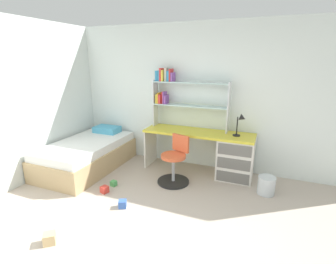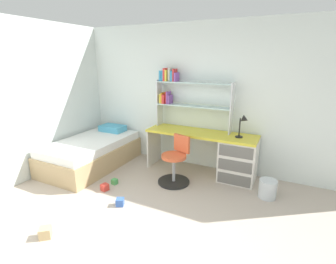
{
  "view_description": "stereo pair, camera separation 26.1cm",
  "coord_description": "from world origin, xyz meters",
  "px_view_note": "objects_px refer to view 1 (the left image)",
  "views": [
    {
      "loc": [
        1.1,
        -1.65,
        1.96
      ],
      "look_at": [
        -0.28,
        1.71,
        0.9
      ],
      "focal_mm": 26.84,
      "sensor_mm": 36.0,
      "label": 1
    },
    {
      "loc": [
        1.34,
        -1.54,
        1.96
      ],
      "look_at": [
        -0.28,
        1.71,
        0.9
      ],
      "focal_mm": 26.84,
      "sensor_mm": 36.0,
      "label": 2
    }
  ],
  "objects_px": {
    "swivel_chair": "(175,165)",
    "desk_lamp": "(241,122)",
    "waste_bin": "(266,185)",
    "toy_block_green_0": "(114,183)",
    "desk": "(226,154)",
    "bed_platform": "(87,154)",
    "bookshelf_hutch": "(179,92)",
    "toy_block_red_1": "(105,189)",
    "toy_block_natural_3": "(49,239)",
    "toy_block_blue_2": "(122,204)"
  },
  "relations": [
    {
      "from": "desk",
      "to": "desk_lamp",
      "type": "bearing_deg",
      "value": -8.48
    },
    {
      "from": "bookshelf_hutch",
      "to": "toy_block_red_1",
      "type": "bearing_deg",
      "value": -114.99
    },
    {
      "from": "bed_platform",
      "to": "desk_lamp",
      "type": "bearing_deg",
      "value": 12.52
    },
    {
      "from": "bookshelf_hutch",
      "to": "swivel_chair",
      "type": "xyz_separation_m",
      "value": [
        0.19,
        -0.7,
        -1.08
      ]
    },
    {
      "from": "desk_lamp",
      "to": "toy_block_natural_3",
      "type": "xyz_separation_m",
      "value": [
        -1.69,
        -2.39,
        -0.94
      ]
    },
    {
      "from": "desk",
      "to": "toy_block_natural_3",
      "type": "bearing_deg",
      "value": -121.58
    },
    {
      "from": "bookshelf_hutch",
      "to": "toy_block_blue_2",
      "type": "bearing_deg",
      "value": -96.79
    },
    {
      "from": "bed_platform",
      "to": "waste_bin",
      "type": "relative_size",
      "value": 6.64
    },
    {
      "from": "desk",
      "to": "toy_block_blue_2",
      "type": "height_order",
      "value": "desk"
    },
    {
      "from": "toy_block_green_0",
      "to": "toy_block_natural_3",
      "type": "distance_m",
      "value": 1.38
    },
    {
      "from": "swivel_chair",
      "to": "toy_block_natural_3",
      "type": "xyz_separation_m",
      "value": [
        -0.75,
        -1.88,
        -0.24
      ]
    },
    {
      "from": "waste_bin",
      "to": "toy_block_green_0",
      "type": "relative_size",
      "value": 3.28
    },
    {
      "from": "swivel_chair",
      "to": "toy_block_red_1",
      "type": "distance_m",
      "value": 1.16
    },
    {
      "from": "bookshelf_hutch",
      "to": "toy_block_natural_3",
      "type": "height_order",
      "value": "bookshelf_hutch"
    },
    {
      "from": "bookshelf_hutch",
      "to": "toy_block_red_1",
      "type": "xyz_separation_m",
      "value": [
        -0.67,
        -1.43,
        -1.33
      ]
    },
    {
      "from": "bookshelf_hutch",
      "to": "swivel_chair",
      "type": "height_order",
      "value": "bookshelf_hutch"
    },
    {
      "from": "toy_block_natural_3",
      "to": "toy_block_blue_2",
      "type": "bearing_deg",
      "value": 68.14
    },
    {
      "from": "desk_lamp",
      "to": "toy_block_green_0",
      "type": "distance_m",
      "value": 2.27
    },
    {
      "from": "desk",
      "to": "toy_block_green_0",
      "type": "xyz_separation_m",
      "value": [
        -1.58,
        -1.04,
        -0.37
      ]
    },
    {
      "from": "bookshelf_hutch",
      "to": "toy_block_green_0",
      "type": "distance_m",
      "value": 1.92
    },
    {
      "from": "desk_lamp",
      "to": "toy_block_green_0",
      "type": "relative_size",
      "value": 4.59
    },
    {
      "from": "toy_block_green_0",
      "to": "toy_block_blue_2",
      "type": "bearing_deg",
      "value": -45.41
    },
    {
      "from": "toy_block_green_0",
      "to": "toy_block_red_1",
      "type": "distance_m",
      "value": 0.23
    },
    {
      "from": "desk_lamp",
      "to": "waste_bin",
      "type": "distance_m",
      "value": 1.04
    },
    {
      "from": "swivel_chair",
      "to": "desk_lamp",
      "type": "bearing_deg",
      "value": 28.38
    },
    {
      "from": "desk",
      "to": "waste_bin",
      "type": "height_order",
      "value": "desk"
    },
    {
      "from": "toy_block_blue_2",
      "to": "waste_bin",
      "type": "bearing_deg",
      "value": 32.21
    },
    {
      "from": "desk",
      "to": "bed_platform",
      "type": "height_order",
      "value": "desk"
    },
    {
      "from": "bed_platform",
      "to": "toy_block_red_1",
      "type": "relative_size",
      "value": 17.96
    },
    {
      "from": "toy_block_blue_2",
      "to": "toy_block_natural_3",
      "type": "height_order",
      "value": "toy_block_natural_3"
    },
    {
      "from": "toy_block_red_1",
      "to": "toy_block_natural_3",
      "type": "relative_size",
      "value": 0.82
    },
    {
      "from": "toy_block_green_0",
      "to": "waste_bin",
      "type": "bearing_deg",
      "value": 16.43
    },
    {
      "from": "toy_block_green_0",
      "to": "desk",
      "type": "bearing_deg",
      "value": 33.32
    },
    {
      "from": "desk_lamp",
      "to": "waste_bin",
      "type": "height_order",
      "value": "desk_lamp"
    },
    {
      "from": "bed_platform",
      "to": "toy_block_natural_3",
      "type": "relative_size",
      "value": 14.72
    },
    {
      "from": "swivel_chair",
      "to": "toy_block_natural_3",
      "type": "height_order",
      "value": "swivel_chair"
    },
    {
      "from": "toy_block_green_0",
      "to": "toy_block_red_1",
      "type": "xyz_separation_m",
      "value": [
        -0.01,
        -0.23,
        0.01
      ]
    },
    {
      "from": "toy_block_natural_3",
      "to": "toy_block_red_1",
      "type": "bearing_deg",
      "value": 95.17
    },
    {
      "from": "waste_bin",
      "to": "toy_block_natural_3",
      "type": "relative_size",
      "value": 2.22
    },
    {
      "from": "bed_platform",
      "to": "toy_block_natural_3",
      "type": "height_order",
      "value": "bed_platform"
    },
    {
      "from": "bookshelf_hutch",
      "to": "waste_bin",
      "type": "xyz_separation_m",
      "value": [
        1.6,
        -0.53,
        -1.25
      ]
    },
    {
      "from": "swivel_chair",
      "to": "bed_platform",
      "type": "distance_m",
      "value": 1.7
    },
    {
      "from": "desk",
      "to": "swivel_chair",
      "type": "distance_m",
      "value": 0.91
    },
    {
      "from": "desk_lamp",
      "to": "toy_block_green_0",
      "type": "xyz_separation_m",
      "value": [
        -1.79,
        -1.01,
        -0.96
      ]
    },
    {
      "from": "desk",
      "to": "bed_platform",
      "type": "xyz_separation_m",
      "value": [
        -2.43,
        -0.62,
        -0.15
      ]
    },
    {
      "from": "desk_lamp",
      "to": "toy_block_red_1",
      "type": "height_order",
      "value": "desk_lamp"
    },
    {
      "from": "waste_bin",
      "to": "toy_block_blue_2",
      "type": "height_order",
      "value": "waste_bin"
    },
    {
      "from": "bed_platform",
      "to": "toy_block_green_0",
      "type": "xyz_separation_m",
      "value": [
        0.84,
        -0.43,
        -0.22
      ]
    },
    {
      "from": "toy_block_natural_3",
      "to": "swivel_chair",
      "type": "bearing_deg",
      "value": 68.12
    },
    {
      "from": "swivel_chair",
      "to": "toy_block_green_0",
      "type": "relative_size",
      "value": 9.31
    }
  ]
}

